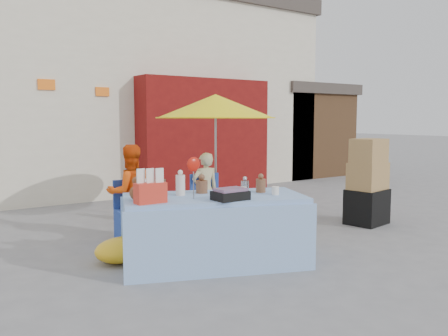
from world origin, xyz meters
TOP-DOWN VIEW (x-y plane):
  - ground at (0.00, 0.00)m, footprint 80.00×80.00m
  - backdrop at (0.52, 7.52)m, footprint 14.00×8.00m
  - market_table at (-0.63, -0.42)m, footprint 2.34×1.70m
  - chair_left at (-0.97, 1.07)m, footprint 0.54×0.53m
  - chair_right at (0.28, 1.07)m, footprint 0.54×0.53m
  - vendor_orange at (-0.97, 1.20)m, footprint 0.72×0.59m
  - vendor_beige at (0.28, 1.20)m, footprint 0.47×0.34m
  - umbrella at (0.58, 1.35)m, footprint 1.90×1.90m
  - box_stack at (2.58, -0.06)m, footprint 0.70×0.61m
  - tarp_bundle at (-1.49, 0.27)m, footprint 0.78×0.69m

SIDE VIEW (x-z plane):
  - ground at x=0.00m, z-range 0.00..0.00m
  - tarp_bundle at x=-1.49m, z-range 0.00..0.30m
  - chair_left at x=-0.97m, z-range -0.17..0.68m
  - chair_right at x=0.28m, z-range -0.17..0.68m
  - market_table at x=-0.63m, z-range -0.22..1.06m
  - vendor_beige at x=0.28m, z-range 0.00..1.18m
  - box_stack at x=2.58m, z-range -0.05..1.33m
  - vendor_orange at x=-0.97m, z-range 0.00..1.35m
  - umbrella at x=0.58m, z-range 0.85..2.94m
  - backdrop at x=0.52m, z-range -0.80..7.00m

